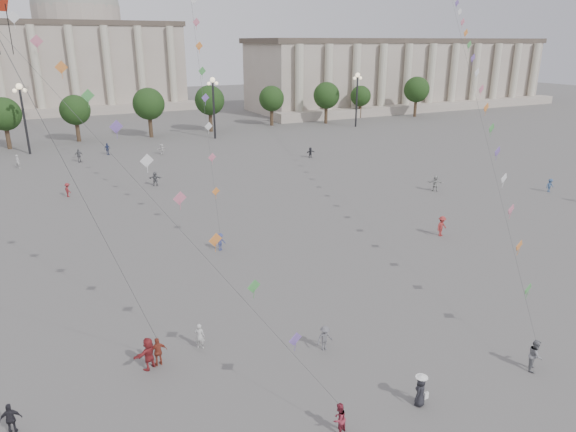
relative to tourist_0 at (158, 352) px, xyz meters
name	(u,v)px	position (x,y,z in m)	size (l,w,h in m)	color
ground	(378,382)	(9.73, -6.48, -0.82)	(360.00, 360.00, 0.00)	#565451
hall_east	(402,74)	(84.73, 87.41, 7.60)	(84.00, 26.22, 17.20)	#A19587
hall_central	(82,51)	(9.73, 122.74, 13.41)	(48.30, 34.30, 35.50)	#A19587
tree_row	(118,108)	(9.73, 71.52, 4.57)	(137.12, 5.12, 8.00)	#37251B
lamp_post_mid_west	(22,106)	(-5.27, 63.52, 6.53)	(2.00, 0.90, 10.65)	#262628
lamp_post_mid_east	(213,97)	(24.73, 63.52, 6.53)	(2.00, 0.90, 10.65)	#262628
lamp_post_far_east	(357,90)	(54.73, 63.52, 6.53)	(2.00, 0.90, 10.65)	#262628
person_crowd_0	(107,149)	(5.45, 57.65, 0.07)	(1.05, 0.44, 1.79)	navy
person_crowd_4	(162,149)	(12.96, 54.14, -0.01)	(1.51, 0.48, 1.62)	white
person_crowd_6	(325,338)	(8.72, -2.75, -0.07)	(0.97, 0.56, 1.51)	#5B5B60
person_crowd_7	(435,183)	(36.64, 19.62, 0.12)	(1.75, 0.56, 1.88)	#AEAEA9
person_crowd_8	(442,226)	(27.14, 8.13, 0.10)	(1.19, 0.69, 1.85)	maroon
person_crowd_9	(310,152)	(32.36, 41.95, -0.05)	(1.44, 0.46, 1.55)	#232428
person_crowd_10	(18,161)	(-6.84, 53.91, 0.11)	(0.68, 0.45, 1.87)	#AFAEAA
person_crowd_12	(155,179)	(8.02, 36.48, 0.04)	(1.61, 0.51, 1.73)	slate
person_crowd_13	(200,336)	(2.46, 0.55, -0.04)	(0.57, 0.37, 1.57)	#B3B4AF
person_crowd_14	(550,185)	(48.25, 13.45, -0.04)	(1.01, 0.58, 1.57)	#355077
person_crowd_16	(79,155)	(1.03, 54.18, 0.15)	(1.14, 0.47, 1.94)	slate
person_crowd_17	(68,190)	(-1.81, 36.12, -0.03)	(1.02, 0.59, 1.59)	maroon
tourist_0	(158,352)	(0.00, 0.00, 0.00)	(0.96, 0.40, 1.65)	#943A28
tourist_1	(11,419)	(-7.01, -2.21, -0.05)	(0.91, 0.38, 1.55)	black
tourist_2	(149,353)	(-0.51, -0.08, 0.09)	(1.70, 0.54, 1.83)	maroon
kite_flyer_0	(339,419)	(6.00, -8.64, -0.06)	(0.74, 0.58, 1.53)	maroon
kite_flyer_1	(220,242)	(8.31, 13.75, -0.07)	(0.98, 0.56, 1.51)	navy
kite_flyer_2	(535,355)	(17.74, -9.27, 0.06)	(0.86, 0.67, 1.77)	slate
hat_person	(421,390)	(10.46, -8.78, 0.00)	(0.89, 0.80, 1.69)	black
kite_train_east	(464,33)	(37.00, 18.00, 16.57)	(36.33, 50.61, 70.41)	#3F3F3F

